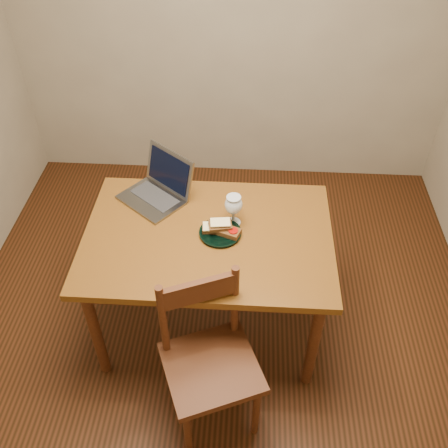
# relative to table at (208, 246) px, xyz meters

# --- Properties ---
(floor) EXTENTS (3.20, 3.20, 0.02)m
(floor) POSITION_rel_table_xyz_m (0.05, -0.01, -0.66)
(floor) COLOR black
(floor) RESTS_ON ground
(back_wall) EXTENTS (3.20, 0.02, 2.60)m
(back_wall) POSITION_rel_table_xyz_m (0.05, 1.60, 0.65)
(back_wall) COLOR gray
(back_wall) RESTS_ON floor
(table) EXTENTS (1.30, 0.90, 0.74)m
(table) POSITION_rel_table_xyz_m (0.00, 0.00, 0.00)
(table) COLOR #532A0D
(table) RESTS_ON floor
(chair) EXTENTS (0.55, 0.54, 0.46)m
(chair) POSITION_rel_table_xyz_m (0.05, -0.58, -0.15)
(chair) COLOR #391B0C
(chair) RESTS_ON floor
(plate) EXTENTS (0.22, 0.22, 0.02)m
(plate) POSITION_rel_table_xyz_m (0.06, 0.01, 0.10)
(plate) COLOR black
(plate) RESTS_ON table
(sandwich_cheese) EXTENTS (0.12, 0.07, 0.03)m
(sandwich_cheese) POSITION_rel_table_xyz_m (0.03, 0.02, 0.12)
(sandwich_cheese) COLOR #381E0C
(sandwich_cheese) RESTS_ON plate
(sandwich_tomato) EXTENTS (0.14, 0.11, 0.04)m
(sandwich_tomato) POSITION_rel_table_xyz_m (0.11, -0.00, 0.12)
(sandwich_tomato) COLOR #381E0C
(sandwich_tomato) RESTS_ON plate
(sandwich_top) EXTENTS (0.13, 0.09, 0.04)m
(sandwich_top) POSITION_rel_table_xyz_m (0.06, 0.01, 0.15)
(sandwich_top) COLOR #381E0C
(sandwich_top) RESTS_ON plate
(milk_glass) EXTENTS (0.09, 0.09, 0.18)m
(milk_glass) POSITION_rel_table_xyz_m (0.13, 0.10, 0.18)
(milk_glass) COLOR white
(milk_glass) RESTS_ON table
(laptop) EXTENTS (0.46, 0.46, 0.25)m
(laptop) POSITION_rel_table_xyz_m (-0.30, 0.31, 0.15)
(laptop) COLOR slate
(laptop) RESTS_ON table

